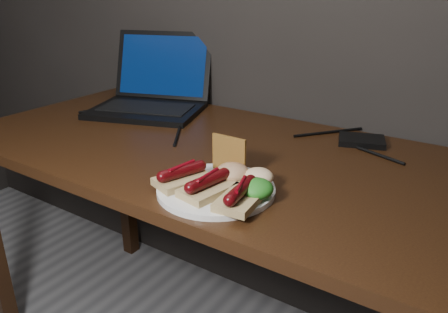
% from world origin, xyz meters
% --- Properties ---
extents(desk, '(1.40, 0.70, 0.75)m').
position_xyz_m(desk, '(0.00, 1.38, 0.66)').
color(desk, '#321D0C').
rests_on(desk, ground).
extents(laptop, '(0.45, 0.44, 0.25)m').
position_xyz_m(laptop, '(-0.36, 1.58, 0.80)').
color(laptop, black).
rests_on(laptop, desk).
extents(hard_drive, '(0.14, 0.12, 0.02)m').
position_xyz_m(hard_drive, '(0.35, 1.63, 0.76)').
color(hard_drive, black).
rests_on(hard_drive, desk).
extents(desk_cables, '(1.01, 0.42, 0.01)m').
position_xyz_m(desk_cables, '(-0.01, 1.53, 0.75)').
color(desk_cables, black).
rests_on(desk_cables, desk).
extents(plate, '(0.31, 0.31, 0.01)m').
position_xyz_m(plate, '(0.19, 1.17, 0.76)').
color(plate, silver).
rests_on(plate, desk).
extents(bread_sausage_left, '(0.10, 0.13, 0.04)m').
position_xyz_m(bread_sausage_left, '(0.12, 1.14, 0.78)').
color(bread_sausage_left, tan).
rests_on(bread_sausage_left, plate).
extents(bread_sausage_center, '(0.09, 0.13, 0.04)m').
position_xyz_m(bread_sausage_center, '(0.19, 1.13, 0.78)').
color(bread_sausage_center, tan).
rests_on(bread_sausage_center, plate).
extents(bread_sausage_right, '(0.08, 0.12, 0.04)m').
position_xyz_m(bread_sausage_right, '(0.27, 1.13, 0.78)').
color(bread_sausage_right, tan).
rests_on(bread_sausage_right, plate).
extents(crispbread, '(0.09, 0.01, 0.08)m').
position_xyz_m(crispbread, '(0.17, 1.25, 0.80)').
color(crispbread, '#9D662B').
rests_on(crispbread, plate).
extents(salad_greens, '(0.07, 0.07, 0.04)m').
position_xyz_m(salad_greens, '(0.28, 1.17, 0.78)').
color(salad_greens, '#125C16').
rests_on(salad_greens, plate).
extents(salsa_mound, '(0.07, 0.07, 0.04)m').
position_xyz_m(salsa_mound, '(0.20, 1.21, 0.78)').
color(salsa_mound, maroon).
rests_on(salsa_mound, plate).
extents(coleslaw_mound, '(0.06, 0.06, 0.04)m').
position_xyz_m(coleslaw_mound, '(0.25, 1.23, 0.78)').
color(coleslaw_mound, white).
rests_on(coleslaw_mound, plate).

